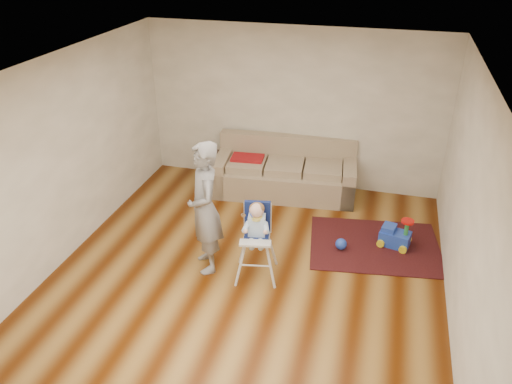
% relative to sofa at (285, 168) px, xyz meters
% --- Properties ---
extents(ground, '(5.50, 5.50, 0.00)m').
position_rel_sofa_xyz_m(ground, '(0.02, -2.30, -0.45)').
color(ground, '#4B1F05').
rests_on(ground, ground).
extents(room_envelope, '(5.04, 5.52, 2.72)m').
position_rel_sofa_xyz_m(room_envelope, '(0.02, -1.77, 1.42)').
color(room_envelope, beige).
rests_on(room_envelope, ground).
extents(sofa, '(2.42, 1.18, 0.90)m').
position_rel_sofa_xyz_m(sofa, '(0.00, 0.00, 0.00)').
color(sofa, gray).
rests_on(sofa, ground).
extents(side_table, '(0.53, 0.53, 0.53)m').
position_rel_sofa_xyz_m(side_table, '(-1.20, 0.03, -0.19)').
color(side_table, black).
rests_on(side_table, ground).
extents(area_rug, '(1.99, 1.61, 0.01)m').
position_rel_sofa_xyz_m(area_rug, '(1.60, -1.23, -0.45)').
color(area_rug, black).
rests_on(area_rug, ground).
extents(ride_on_toy, '(0.47, 0.38, 0.45)m').
position_rel_sofa_xyz_m(ride_on_toy, '(1.86, -1.16, -0.21)').
color(ride_on_toy, blue).
rests_on(ride_on_toy, area_rug).
extents(toy_ball, '(0.16, 0.16, 0.16)m').
position_rel_sofa_xyz_m(toy_ball, '(1.14, -1.46, -0.36)').
color(toy_ball, blue).
rests_on(toy_ball, area_rug).
extents(high_chair, '(0.59, 0.59, 1.08)m').
position_rel_sofa_xyz_m(high_chair, '(0.14, -2.32, 0.07)').
color(high_chair, silver).
rests_on(high_chair, ground).
extents(adult, '(0.70, 0.78, 1.79)m').
position_rel_sofa_xyz_m(adult, '(-0.54, -2.31, 0.44)').
color(adult, gray).
rests_on(adult, ground).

